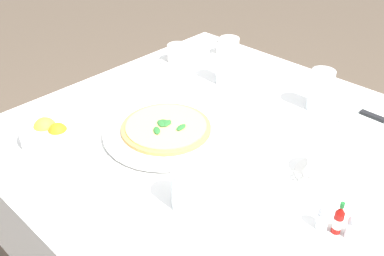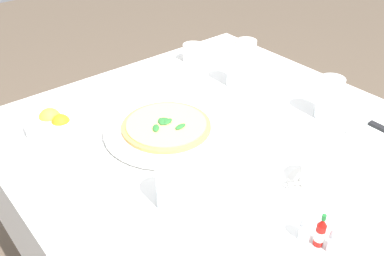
% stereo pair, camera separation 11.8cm
% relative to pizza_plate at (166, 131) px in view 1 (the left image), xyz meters
% --- Properties ---
extents(dining_table, '(1.09, 1.09, 0.72)m').
position_rel_pizza_plate_xyz_m(dining_table, '(0.10, 0.10, -0.14)').
color(dining_table, white).
rests_on(dining_table, ground_plane).
extents(pizza_plate, '(0.35, 0.35, 0.02)m').
position_rel_pizza_plate_xyz_m(pizza_plate, '(0.00, 0.00, 0.00)').
color(pizza_plate, white).
rests_on(pizza_plate, dining_table).
extents(pizza, '(0.25, 0.25, 0.02)m').
position_rel_pizza_plate_xyz_m(pizza, '(0.00, -0.00, 0.01)').
color(pizza, tan).
rests_on(pizza, pizza_plate).
extents(coffee_cup_left_edge, '(0.13, 0.13, 0.07)m').
position_rel_pizza_plate_xyz_m(coffee_cup_left_edge, '(-0.31, 0.36, 0.02)').
color(coffee_cup_left_edge, white).
rests_on(coffee_cup_left_edge, dining_table).
extents(coffee_cup_far_left, '(0.13, 0.13, 0.07)m').
position_rel_pizza_plate_xyz_m(coffee_cup_far_left, '(-0.22, 0.53, 0.02)').
color(coffee_cup_far_left, white).
rests_on(coffee_cup_far_left, dining_table).
extents(coffee_cup_near_right, '(0.13, 0.13, 0.07)m').
position_rel_pizza_plate_xyz_m(coffee_cup_near_right, '(0.40, 0.14, 0.02)').
color(coffee_cup_near_right, white).
rests_on(coffee_cup_near_right, dining_table).
extents(water_glass_back_corner, '(0.07, 0.07, 0.13)m').
position_rel_pizza_plate_xyz_m(water_glass_back_corner, '(0.23, 0.42, 0.04)').
color(water_glass_back_corner, white).
rests_on(water_glass_back_corner, dining_table).
extents(water_glass_center_back, '(0.07, 0.07, 0.10)m').
position_rel_pizza_plate_xyz_m(water_glass_center_back, '(0.24, -0.16, 0.03)').
color(water_glass_center_back, white).
rests_on(water_glass_center_back, dining_table).
extents(water_glass_far_right, '(0.07, 0.07, 0.13)m').
position_rel_pizza_plate_xyz_m(water_glass_far_right, '(-0.08, 0.35, 0.05)').
color(water_glass_far_right, white).
rests_on(water_glass_far_right, dining_table).
extents(citrus_bowl, '(0.15, 0.15, 0.07)m').
position_rel_pizza_plate_xyz_m(citrus_bowl, '(-0.21, -0.24, 0.02)').
color(citrus_bowl, white).
rests_on(citrus_bowl, dining_table).
extents(hot_sauce_bottle, '(0.02, 0.02, 0.08)m').
position_rel_pizza_plate_xyz_m(hot_sauce_bottle, '(0.52, 0.00, 0.02)').
color(hot_sauce_bottle, '#B7140F').
rests_on(hot_sauce_bottle, dining_table).
extents(salt_shaker, '(0.03, 0.03, 0.06)m').
position_rel_pizza_plate_xyz_m(salt_shaker, '(0.55, 0.01, 0.01)').
color(salt_shaker, white).
rests_on(salt_shaker, dining_table).
extents(pepper_shaker, '(0.03, 0.03, 0.06)m').
position_rel_pizza_plate_xyz_m(pepper_shaker, '(0.49, -0.01, 0.01)').
color(pepper_shaker, white).
rests_on(pepper_shaker, dining_table).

